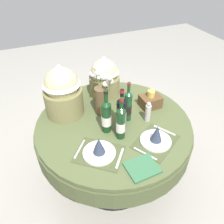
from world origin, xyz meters
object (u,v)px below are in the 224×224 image
(pepper_mill, at_px, (148,112))
(wine_bottle_centre, at_px, (121,123))
(place_setting_right, at_px, (156,137))
(wine_bottle_right, at_px, (106,116))
(flower_vase, at_px, (102,95))
(gift_tub_back_centre, at_px, (104,75))
(wine_bottle_rear, at_px, (128,106))
(wine_bottle_left, at_px, (121,113))
(woven_basket_side_right, at_px, (150,101))
(place_setting_left, at_px, (99,149))
(dining_table, at_px, (113,133))
(book_on_table, at_px, (142,168))
(gift_tub_back_left, at_px, (62,89))

(pepper_mill, bearing_deg, wine_bottle_centre, -162.15)
(place_setting_right, bearing_deg, wine_bottle_right, 138.06)
(wine_bottle_right, bearing_deg, wine_bottle_centre, -56.81)
(flower_vase, bearing_deg, gift_tub_back_centre, 64.65)
(place_setting_right, xyz_separation_m, wine_bottle_rear, (-0.08, 0.33, 0.10))
(wine_bottle_left, bearing_deg, wine_bottle_centre, -116.79)
(place_setting_right, relative_size, gift_tub_back_centre, 1.05)
(wine_bottle_rear, height_order, woven_basket_side_right, wine_bottle_rear)
(wine_bottle_rear, distance_m, pepper_mill, 0.18)
(flower_vase, bearing_deg, place_setting_left, -113.51)
(wine_bottle_right, bearing_deg, dining_table, 39.30)
(wine_bottle_rear, xyz_separation_m, pepper_mill, (0.15, -0.08, -0.06))
(dining_table, distance_m, place_setting_right, 0.44)
(place_setting_right, height_order, book_on_table, place_setting_right)
(wine_bottle_right, xyz_separation_m, woven_basket_side_right, (0.49, 0.15, -0.09))
(wine_bottle_rear, bearing_deg, wine_bottle_right, -164.00)
(wine_bottle_right, distance_m, gift_tub_back_left, 0.45)
(flower_vase, xyz_separation_m, wine_bottle_left, (0.07, -0.25, -0.04))
(dining_table, bearing_deg, woven_basket_side_right, 10.49)
(woven_basket_side_right, bearing_deg, pepper_mill, -126.42)
(gift_tub_back_left, bearing_deg, flower_vase, -21.10)
(wine_bottle_centre, relative_size, book_on_table, 1.73)
(wine_bottle_centre, xyz_separation_m, book_on_table, (0.01, -0.34, -0.14))
(place_setting_left, height_order, book_on_table, place_setting_left)
(wine_bottle_right, height_order, book_on_table, wine_bottle_right)
(wine_bottle_right, bearing_deg, flower_vase, 76.82)
(book_on_table, height_order, gift_tub_back_centre, gift_tub_back_centre)
(wine_bottle_right, relative_size, gift_tub_back_left, 0.81)
(wine_bottle_right, relative_size, wine_bottle_rear, 1.05)
(flower_vase, distance_m, woven_basket_side_right, 0.46)
(gift_tub_back_centre, bearing_deg, wine_bottle_right, -109.74)
(wine_bottle_left, distance_m, wine_bottle_rear, 0.11)
(dining_table, bearing_deg, wine_bottle_left, -67.49)
(wine_bottle_left, height_order, woven_basket_side_right, wine_bottle_left)
(wine_bottle_left, bearing_deg, wine_bottle_right, 178.52)
(place_setting_left, distance_m, gift_tub_back_centre, 0.81)
(dining_table, height_order, book_on_table, book_on_table)
(place_setting_left, relative_size, pepper_mill, 2.27)
(flower_vase, bearing_deg, wine_bottle_right, -103.18)
(gift_tub_back_left, bearing_deg, wine_bottle_rear, -32.84)
(wine_bottle_rear, relative_size, pepper_mill, 1.93)
(wine_bottle_rear, bearing_deg, book_on_table, -104.84)
(dining_table, distance_m, place_setting_left, 0.42)
(place_setting_right, xyz_separation_m, wine_bottle_left, (-0.17, 0.27, 0.10))
(gift_tub_back_left, distance_m, woven_basket_side_right, 0.80)
(place_setting_left, distance_m, wine_bottle_left, 0.36)
(wine_bottle_left, bearing_deg, gift_tub_back_left, 135.83)
(book_on_table, bearing_deg, gift_tub_back_left, 109.47)
(dining_table, bearing_deg, place_setting_left, -129.05)
(wine_bottle_left, xyz_separation_m, pepper_mill, (0.24, -0.01, -0.06))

